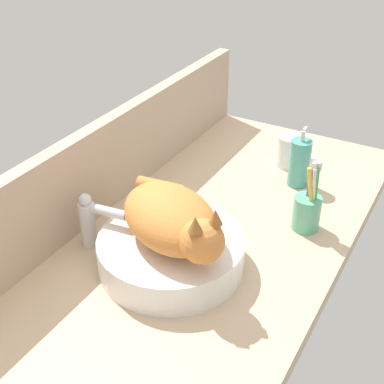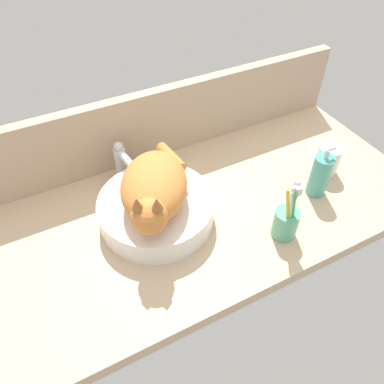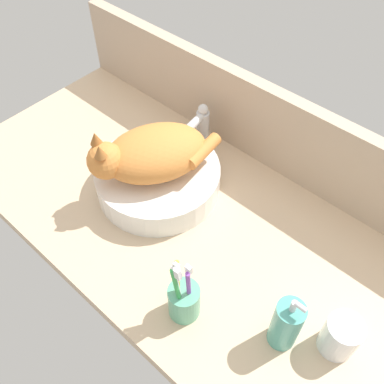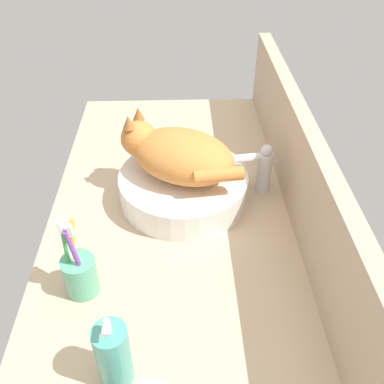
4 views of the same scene
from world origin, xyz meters
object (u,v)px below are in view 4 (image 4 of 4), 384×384
Objects in this scene: sink_basin at (184,187)px; toothbrush_cup at (79,273)px; soap_dispenser at (113,355)px; cat at (178,154)px; faucet at (260,167)px.

toothbrush_cup is at bearing -36.60° from sink_basin.
cat is at bearing 167.11° from soap_dispenser.
toothbrush_cup is at bearing -52.70° from faucet.
toothbrush_cup is at bearing -154.58° from soap_dispenser.
sink_basin is 1.05× the size of cat.
sink_basin is 34.72cm from toothbrush_cup.
cat is (-0.57, -1.24, 9.40)cm from sink_basin.
toothbrush_cup is (-18.37, -8.73, -1.53)cm from soap_dispenser.
cat is 1.83× the size of soap_dispenser.
cat is 21.24cm from faucet.
cat reaches higher than faucet.
toothbrush_cup is (27.85, -20.68, 1.50)cm from sink_basin.
soap_dispenser is at bearing -32.54° from faucet.
toothbrush_cup is (28.42, -19.43, -7.90)cm from cat.
soap_dispenser reaches higher than sink_basin.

